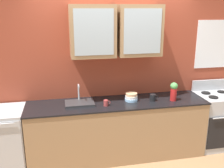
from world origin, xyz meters
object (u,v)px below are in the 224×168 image
object	(u,v)px
cup_near_sink	(106,103)
cup_near_bowls	(153,98)
vase	(174,91)
sink_faucet	(80,102)
stove_range	(214,120)
bowl_stack	(131,97)
dishwasher	(4,140)

from	to	relation	value
cup_near_sink	cup_near_bowls	size ratio (longest dim) A/B	0.79
vase	cup_near_bowls	world-z (taller)	vase
vase	sink_faucet	bearing A→B (deg)	174.54
stove_range	vase	xyz separation A→B (m)	(-0.82, -0.10, 0.60)
sink_faucet	bowl_stack	xyz separation A→B (m)	(0.79, -0.01, 0.03)
sink_faucet	vase	bearing A→B (deg)	-5.46
stove_range	cup_near_bowls	xyz separation A→B (m)	(-1.13, -0.05, 0.49)
cup_near_bowls	dishwasher	xyz separation A→B (m)	(-2.21, 0.05, -0.50)
stove_range	cup_near_bowls	distance (m)	1.24
stove_range	vase	world-z (taller)	vase
stove_range	dishwasher	xyz separation A→B (m)	(-3.34, -0.00, -0.01)
sink_faucet	cup_near_sink	size ratio (longest dim) A/B	4.22
vase	dishwasher	bearing A→B (deg)	177.84
dishwasher	bowl_stack	bearing A→B (deg)	0.82
bowl_stack	vase	distance (m)	0.65
cup_near_bowls	dishwasher	world-z (taller)	cup_near_bowls
sink_faucet	cup_near_bowls	bearing A→B (deg)	-4.41
cup_near_sink	stove_range	bearing A→B (deg)	3.54
stove_range	cup_near_sink	distance (m)	1.93
bowl_stack	cup_near_bowls	size ratio (longest dim) A/B	1.56
sink_faucet	bowl_stack	bearing A→B (deg)	-0.97
bowl_stack	vase	size ratio (longest dim) A/B	0.69
sink_faucet	vase	world-z (taller)	vase
cup_near_bowls	vase	bearing A→B (deg)	-9.17
dishwasher	cup_near_sink	bearing A→B (deg)	-4.31
stove_range	dishwasher	size ratio (longest dim) A/B	1.20
cup_near_sink	dishwasher	bearing A→B (deg)	175.69
cup_near_bowls	dishwasher	bearing A→B (deg)	178.83
sink_faucet	cup_near_bowls	world-z (taller)	sink_faucet
bowl_stack	cup_near_sink	xyz separation A→B (m)	(-0.42, -0.14, -0.01)
sink_faucet	bowl_stack	size ratio (longest dim) A/B	2.13
sink_faucet	bowl_stack	world-z (taller)	sink_faucet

